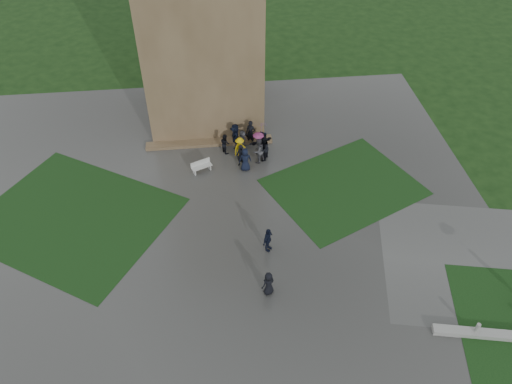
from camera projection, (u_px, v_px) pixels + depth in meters
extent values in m
plane|color=black|center=(217.00, 257.00, 28.01)|extent=(120.00, 120.00, 0.00)
cube|color=#373735|center=(215.00, 231.00, 29.48)|extent=(34.00, 34.00, 0.02)
cube|color=black|center=(74.00, 218.00, 30.27)|extent=(14.10, 13.46, 0.01)
cube|color=black|center=(344.00, 187.00, 32.34)|extent=(11.12, 10.15, 0.01)
cube|color=brown|center=(209.00, 143.00, 35.72)|extent=(9.00, 0.80, 0.22)
cylinder|color=gray|center=(476.00, 330.00, 24.03)|extent=(0.20, 0.20, 0.90)
cube|color=silver|center=(202.00, 167.00, 33.24)|extent=(1.44, 0.94, 0.06)
cube|color=silver|center=(194.00, 172.00, 33.18)|extent=(0.22, 0.37, 0.39)
cube|color=silver|center=(209.00, 167.00, 33.59)|extent=(0.22, 0.37, 0.39)
cube|color=silver|center=(200.00, 163.00, 33.23)|extent=(1.29, 0.60, 0.37)
imported|color=black|center=(262.00, 143.00, 34.35)|extent=(1.79, 1.14, 1.82)
imported|color=black|center=(265.00, 142.00, 34.75)|extent=(0.77, 0.98, 1.48)
imported|color=black|center=(251.00, 133.00, 35.18)|extent=(0.81, 0.71, 1.88)
imported|color=#444349|center=(243.00, 139.00, 34.99)|extent=(0.98, 1.43, 1.45)
imported|color=black|center=(235.00, 136.00, 34.98)|extent=(0.74, 1.76, 1.85)
imported|color=black|center=(225.00, 143.00, 34.62)|extent=(0.70, 0.82, 1.47)
imported|color=#DFB40D|center=(240.00, 148.00, 34.05)|extent=(1.14, 1.16, 1.66)
imported|color=black|center=(241.00, 156.00, 33.40)|extent=(0.73, 0.70, 1.69)
imported|color=black|center=(245.00, 160.00, 33.09)|extent=(0.86, 0.61, 1.70)
imported|color=#444349|center=(258.00, 151.00, 33.67)|extent=(1.04, 1.00, 1.89)
imported|color=black|center=(263.00, 148.00, 33.83)|extent=(0.87, 1.06, 1.91)
imported|color=#D758AC|center=(258.00, 137.00, 32.92)|extent=(0.72, 0.72, 0.63)
imported|color=purple|center=(262.00, 128.00, 33.53)|extent=(0.89, 0.89, 0.81)
imported|color=black|center=(268.00, 240.00, 27.84)|extent=(0.99, 1.09, 1.62)
imported|color=black|center=(269.00, 283.00, 25.68)|extent=(0.89, 0.81, 1.51)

